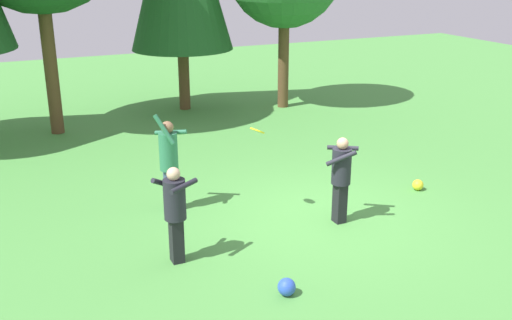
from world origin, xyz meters
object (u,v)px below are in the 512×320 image
Objects in this scene: person_catcher at (341,173)px; frisbee at (257,131)px; person_thrower at (169,158)px; ball_blue at (287,287)px; person_bystander at (175,207)px; ball_yellow at (418,185)px.

frisbee is at bearing 0.00° from person_catcher.
frisbee is (1.37, -0.88, 0.59)m from person_thrower.
frisbee is 3.14m from ball_blue.
ball_blue is (-0.75, -2.65, -1.49)m from frisbee.
person_catcher reaches higher than person_bystander.
ball_yellow is 0.87× the size of ball_blue.
person_thrower is at bearing 99.96° from ball_blue.
person_catcher is 2.49m from ball_yellow.
person_bystander is 6.04× the size of ball_blue.
person_bystander is 2.09m from ball_blue.
ball_blue is (0.62, -3.53, -0.91)m from person_thrower.
frisbee is at bearing 74.15° from ball_blue.
person_thrower is 3.13m from person_catcher.
person_thrower reaches higher than person_bystander.
person_bystander is 4.76× the size of frisbee.
person_thrower reaches higher than ball_blue.
person_bystander is (-0.49, -1.95, -0.11)m from person_thrower.
frisbee reaches higher than ball_yellow.
frisbee is at bearing -0.00° from person_thrower.
person_bystander is 5.47m from ball_yellow.
person_thrower is at bearing 1.44° from person_catcher.
ball_yellow is at bearing -128.98° from person_catcher.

